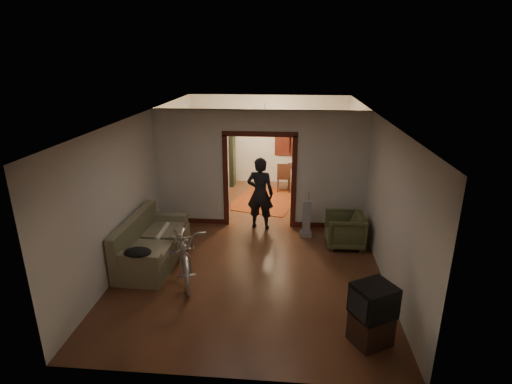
# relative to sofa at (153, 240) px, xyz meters

# --- Properties ---
(floor) EXTENTS (5.00, 8.50, 0.01)m
(floor) POSITION_rel_sofa_xyz_m (1.98, 1.31, -0.47)
(floor) COLOR #3F2114
(floor) RESTS_ON ground
(ceiling) EXTENTS (5.00, 8.50, 0.01)m
(ceiling) POSITION_rel_sofa_xyz_m (1.98, 1.31, 2.33)
(ceiling) COLOR white
(ceiling) RESTS_ON floor
(wall_back) EXTENTS (5.00, 0.02, 2.80)m
(wall_back) POSITION_rel_sofa_xyz_m (1.98, 5.56, 0.93)
(wall_back) COLOR beige
(wall_back) RESTS_ON floor
(wall_left) EXTENTS (0.02, 8.50, 2.80)m
(wall_left) POSITION_rel_sofa_xyz_m (-0.52, 1.31, 0.93)
(wall_left) COLOR beige
(wall_left) RESTS_ON floor
(wall_right) EXTENTS (0.02, 8.50, 2.80)m
(wall_right) POSITION_rel_sofa_xyz_m (4.48, 1.31, 0.93)
(wall_right) COLOR beige
(wall_right) RESTS_ON floor
(partition_wall) EXTENTS (5.00, 0.14, 2.80)m
(partition_wall) POSITION_rel_sofa_xyz_m (1.98, 2.06, 0.93)
(partition_wall) COLOR beige
(partition_wall) RESTS_ON floor
(door_casing) EXTENTS (1.74, 0.20, 2.32)m
(door_casing) POSITION_rel_sofa_xyz_m (1.98, 2.06, 0.63)
(door_casing) COLOR #3F140E
(door_casing) RESTS_ON floor
(far_window) EXTENTS (0.98, 0.06, 1.28)m
(far_window) POSITION_rel_sofa_xyz_m (2.68, 5.52, 1.08)
(far_window) COLOR black
(far_window) RESTS_ON wall_back
(chandelier) EXTENTS (0.24, 0.24, 0.24)m
(chandelier) POSITION_rel_sofa_xyz_m (1.98, 3.81, 1.88)
(chandelier) COLOR #FFE0A5
(chandelier) RESTS_ON ceiling
(light_switch) EXTENTS (0.08, 0.01, 0.12)m
(light_switch) POSITION_rel_sofa_xyz_m (3.03, 1.98, 0.78)
(light_switch) COLOR silver
(light_switch) RESTS_ON partition_wall
(sofa) EXTENTS (0.98, 2.08, 0.94)m
(sofa) POSITION_rel_sofa_xyz_m (0.00, 0.00, 0.00)
(sofa) COLOR brown
(sofa) RESTS_ON floor
(rolled_paper) EXTENTS (0.10, 0.77, 0.10)m
(rolled_paper) POSITION_rel_sofa_xyz_m (0.10, 0.30, 0.06)
(rolled_paper) COLOR beige
(rolled_paper) RESTS_ON sofa
(jacket) EXTENTS (0.49, 0.36, 0.14)m
(jacket) POSITION_rel_sofa_xyz_m (0.05, -0.91, 0.21)
(jacket) COLOR black
(jacket) RESTS_ON sofa
(bicycle) EXTENTS (1.40, 2.22, 1.10)m
(bicycle) POSITION_rel_sofa_xyz_m (0.74, -0.42, 0.08)
(bicycle) COLOR silver
(bicycle) RESTS_ON floor
(armchair) EXTENTS (0.82, 0.80, 0.74)m
(armchair) POSITION_rel_sofa_xyz_m (3.90, 1.05, -0.10)
(armchair) COLOR #474C2A
(armchair) RESTS_ON floor
(tv_stand) EXTENTS (0.67, 0.65, 0.46)m
(tv_stand) POSITION_rel_sofa_xyz_m (3.91, -2.07, -0.24)
(tv_stand) COLOR black
(tv_stand) RESTS_ON floor
(crt_tv) EXTENTS (0.71, 0.69, 0.47)m
(crt_tv) POSITION_rel_sofa_xyz_m (3.91, -2.07, 0.23)
(crt_tv) COLOR black
(crt_tv) RESTS_ON tv_stand
(vacuum) EXTENTS (0.31, 0.27, 0.87)m
(vacuum) POSITION_rel_sofa_xyz_m (3.09, 1.47, -0.04)
(vacuum) COLOR gray
(vacuum) RESTS_ON floor
(person) EXTENTS (0.69, 0.51, 1.75)m
(person) POSITION_rel_sofa_xyz_m (2.00, 1.85, 0.40)
(person) COLOR black
(person) RESTS_ON floor
(oriental_rug) EXTENTS (2.21, 2.57, 0.02)m
(oriental_rug) POSITION_rel_sofa_xyz_m (2.03, 3.77, -0.46)
(oriental_rug) COLOR #63210F
(oriental_rug) RESTS_ON floor
(locker) EXTENTS (0.90, 0.50, 1.80)m
(locker) POSITION_rel_sofa_xyz_m (0.50, 5.10, 0.43)
(locker) COLOR #232B1A
(locker) RESTS_ON floor
(globe) EXTENTS (0.30, 0.30, 0.30)m
(globe) POSITION_rel_sofa_xyz_m (0.50, 5.10, 1.47)
(globe) COLOR #1E5972
(globe) RESTS_ON locker
(desk) EXTENTS (1.06, 0.72, 0.72)m
(desk) POSITION_rel_sofa_xyz_m (3.10, 4.99, -0.11)
(desk) COLOR #341911
(desk) RESTS_ON floor
(desk_chair) EXTENTS (0.48, 0.48, 0.91)m
(desk_chair) POSITION_rel_sofa_xyz_m (2.52, 4.62, -0.02)
(desk_chair) COLOR #341911
(desk_chair) RESTS_ON floor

